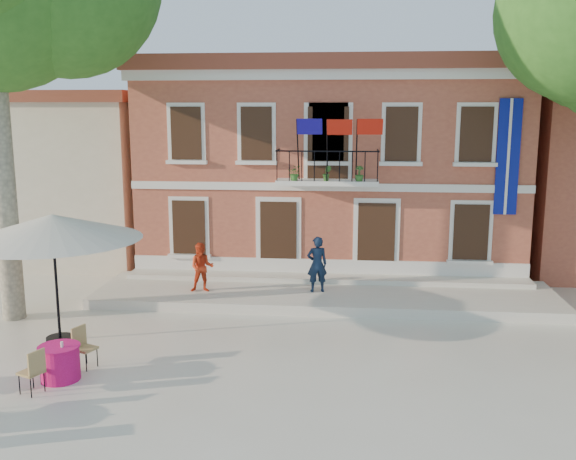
# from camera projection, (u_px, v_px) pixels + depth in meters

# --- Properties ---
(ground) EXTENTS (90.00, 90.00, 0.00)m
(ground) POSITION_uv_depth(u_px,v_px,m) (235.00, 350.00, 15.63)
(ground) COLOR beige
(ground) RESTS_ON ground
(main_building) EXTENTS (13.50, 9.59, 7.50)m
(main_building) POSITION_uv_depth(u_px,v_px,m) (331.00, 162.00, 24.50)
(main_building) COLOR #B85E42
(main_building) RESTS_ON ground
(neighbor_west) EXTENTS (9.40, 9.40, 6.40)m
(neighbor_west) POSITION_uv_depth(u_px,v_px,m) (55.00, 171.00, 26.67)
(neighbor_west) COLOR beige
(neighbor_west) RESTS_ON ground
(terrace) EXTENTS (14.00, 3.40, 0.30)m
(terrace) POSITION_uv_depth(u_px,v_px,m) (325.00, 295.00, 19.72)
(terrace) COLOR silver
(terrace) RESTS_ON ground
(patio_umbrella) EXTENTS (4.36, 4.36, 3.24)m
(patio_umbrella) POSITION_uv_depth(u_px,v_px,m) (52.00, 227.00, 15.77)
(patio_umbrella) COLOR black
(patio_umbrella) RESTS_ON ground
(pedestrian_navy) EXTENTS (0.70, 0.54, 1.71)m
(pedestrian_navy) POSITION_uv_depth(u_px,v_px,m) (317.00, 264.00, 19.39)
(pedestrian_navy) COLOR #101F37
(pedestrian_navy) RESTS_ON terrace
(pedestrian_orange) EXTENTS (0.81, 0.67, 1.51)m
(pedestrian_orange) POSITION_uv_depth(u_px,v_px,m) (202.00, 267.00, 19.41)
(pedestrian_orange) COLOR red
(pedestrian_orange) RESTS_ON terrace
(cafe_table_0) EXTENTS (1.14, 1.93, 0.95)m
(cafe_table_0) POSITION_uv_depth(u_px,v_px,m) (60.00, 361.00, 13.84)
(cafe_table_0) COLOR #D61473
(cafe_table_0) RESTS_ON ground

